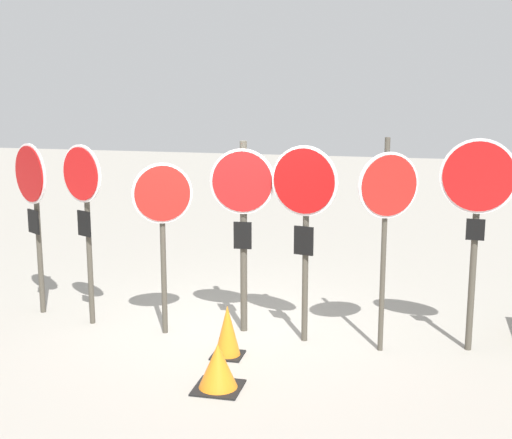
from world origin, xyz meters
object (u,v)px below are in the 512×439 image
Objects in this scene: stop_sign_4 at (305,202)px; traffic_cone_0 at (227,331)px; stop_sign_3 at (243,205)px; stop_sign_6 at (477,201)px; stop_sign_5 at (387,202)px; traffic_cone_1 at (218,367)px; stop_sign_1 at (84,196)px; stop_sign_0 at (32,193)px; stop_sign_2 at (163,211)px.

stop_sign_4 is 3.92× the size of traffic_cone_0.
stop_sign_3 is 0.80m from stop_sign_4.
stop_sign_6 reaches higher than traffic_cone_0.
stop_sign_5 is at bearing 17.43° from traffic_cone_0.
stop_sign_3 is 4.90× the size of traffic_cone_1.
stop_sign_1 is 2.77m from stop_sign_4.
stop_sign_0 is 4.71× the size of traffic_cone_1.
stop_sign_6 is at bearing -4.10° from stop_sign_3.
stop_sign_3 is 0.96× the size of stop_sign_5.
stop_sign_1 reaches higher than traffic_cone_1.
traffic_cone_0 is (-0.76, -0.64, -1.40)m from stop_sign_4.
stop_sign_6 is (3.61, 0.26, 0.22)m from stop_sign_2.
stop_sign_4 is (0.78, -0.17, 0.09)m from stop_sign_3.
stop_sign_6 reaches higher than traffic_cone_1.
stop_sign_4 is at bearing 26.18° from stop_sign_1.
stop_sign_1 is 0.94× the size of stop_sign_5.
stop_sign_6 is (1.91, 0.14, 0.07)m from stop_sign_4.
stop_sign_0 is 3.28m from traffic_cone_0.
stop_sign_1 is 4.77× the size of traffic_cone_1.
stop_sign_5 is at bearing -162.83° from stop_sign_6.
stop_sign_0 is at bearing -170.59° from stop_sign_1.
stop_sign_4 is 0.95× the size of stop_sign_5.
stop_sign_1 reaches higher than traffic_cone_0.
stop_sign_3 is at bearing -10.61° from stop_sign_2.
stop_sign_6 is at bearing 16.14° from traffic_cone_0.
stop_sign_1 is 3.71m from stop_sign_5.
traffic_cone_0 is at bearing 165.20° from stop_sign_5.
traffic_cone_1 is (-2.54, -1.63, -1.53)m from stop_sign_6.
stop_sign_0 is 0.89m from stop_sign_1.
stop_sign_0 is 3.80× the size of traffic_cone_0.
stop_sign_6 reaches higher than stop_sign_0.
traffic_cone_1 is (-0.63, -1.49, -1.46)m from stop_sign_4.
stop_sign_5 is (4.56, -0.35, 0.12)m from stop_sign_0.
stop_sign_2 is 0.86× the size of stop_sign_6.
traffic_cone_0 is 1.24× the size of traffic_cone_1.
stop_sign_2 is at bearing 151.06° from traffic_cone_0.
traffic_cone_0 is at bearing 8.62° from stop_sign_1.
stop_sign_6 reaches higher than stop_sign_3.
stop_sign_0 is 0.93× the size of stop_sign_6.
traffic_cone_1 is at bearing -144.00° from stop_sign_6.
traffic_cone_1 is (1.07, -1.37, -1.31)m from stop_sign_2.
stop_sign_4 is at bearing -172.57° from stop_sign_6.
stop_sign_6 is (2.69, -0.03, 0.16)m from stop_sign_3.
traffic_cone_1 is (2.99, -1.74, -1.40)m from stop_sign_0.
traffic_cone_1 is at bearing -80.20° from stop_sign_2.
stop_sign_1 is 4.68m from stop_sign_6.
stop_sign_4 is (2.77, 0.01, 0.03)m from stop_sign_1.
stop_sign_5 is 2.59m from traffic_cone_1.
stop_sign_0 is 0.97× the size of stop_sign_4.
stop_sign_4 is 2.18m from traffic_cone_1.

